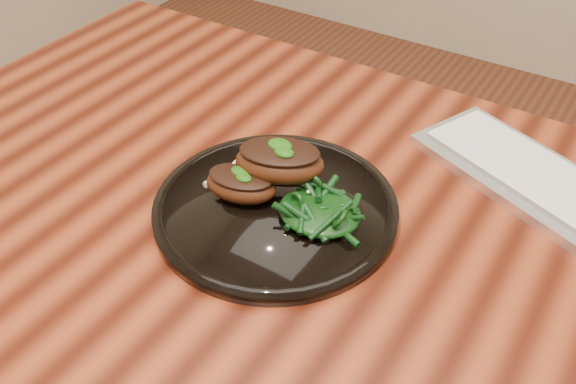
{
  "coord_description": "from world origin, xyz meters",
  "views": [
    {
      "loc": [
        0.18,
        -0.55,
        1.3
      ],
      "look_at": [
        -0.16,
        -0.01,
        0.78
      ],
      "focal_mm": 40.0,
      "sensor_mm": 36.0,
      "label": 1
    }
  ],
  "objects_px": {
    "lamb_chop_front": "(241,183)",
    "greens_heap": "(320,207)",
    "keyboard": "(573,203)",
    "plate": "(276,208)",
    "desk": "(393,297)"
  },
  "relations": [
    {
      "from": "lamb_chop_front",
      "to": "keyboard",
      "type": "distance_m",
      "value": 0.43
    },
    {
      "from": "desk",
      "to": "keyboard",
      "type": "height_order",
      "value": "keyboard"
    },
    {
      "from": "greens_heap",
      "to": "lamb_chop_front",
      "type": "bearing_deg",
      "value": -171.12
    },
    {
      "from": "lamb_chop_front",
      "to": "greens_heap",
      "type": "xyz_separation_m",
      "value": [
        0.11,
        0.02,
        -0.0
      ]
    },
    {
      "from": "plate",
      "to": "greens_heap",
      "type": "relative_size",
      "value": 2.97
    },
    {
      "from": "lamb_chop_front",
      "to": "plate",
      "type": "bearing_deg",
      "value": 13.76
    },
    {
      "from": "lamb_chop_front",
      "to": "desk",
      "type": "bearing_deg",
      "value": 9.33
    },
    {
      "from": "lamb_chop_front",
      "to": "keyboard",
      "type": "bearing_deg",
      "value": 31.65
    },
    {
      "from": "lamb_chop_front",
      "to": "greens_heap",
      "type": "height_order",
      "value": "lamb_chop_front"
    },
    {
      "from": "plate",
      "to": "keyboard",
      "type": "distance_m",
      "value": 0.39
    },
    {
      "from": "lamb_chop_front",
      "to": "greens_heap",
      "type": "relative_size",
      "value": 0.99
    },
    {
      "from": "lamb_chop_front",
      "to": "keyboard",
      "type": "height_order",
      "value": "lamb_chop_front"
    },
    {
      "from": "greens_heap",
      "to": "plate",
      "type": "bearing_deg",
      "value": -174.81
    },
    {
      "from": "plate",
      "to": "greens_heap",
      "type": "distance_m",
      "value": 0.07
    },
    {
      "from": "desk",
      "to": "plate",
      "type": "xyz_separation_m",
      "value": [
        -0.17,
        -0.02,
        0.09
      ]
    }
  ]
}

